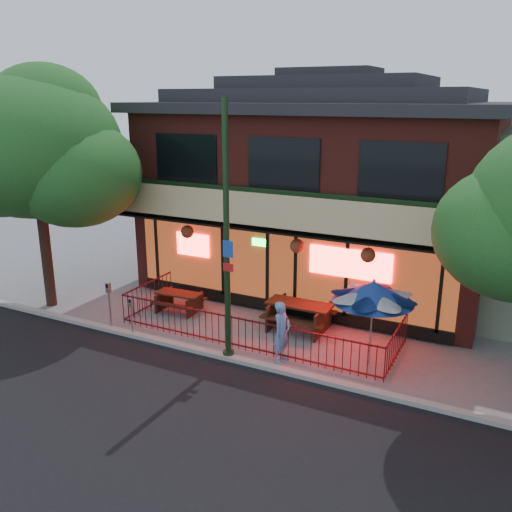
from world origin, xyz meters
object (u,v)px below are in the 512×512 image
(picnic_table_right, at_px, (299,312))
(patio_umbrella, at_px, (373,292))
(picnic_table_left, at_px, (179,299))
(street_tree_left, at_px, (36,139))
(parking_meter_near, at_px, (131,311))
(street_light, at_px, (227,249))
(parking_meter_far, at_px, (109,298))
(pedestrian, at_px, (282,332))

(picnic_table_right, bearing_deg, patio_umbrella, -26.71)
(picnic_table_left, bearing_deg, street_tree_left, -161.28)
(patio_umbrella, bearing_deg, parking_meter_near, -168.07)
(street_light, distance_m, parking_meter_far, 4.70)
(street_tree_left, distance_m, picnic_table_left, 6.91)
(picnic_table_left, bearing_deg, pedestrian, -20.78)
(street_tree_left, distance_m, picnic_table_right, 10.06)
(patio_umbrella, distance_m, parking_meter_near, 7.16)
(street_tree_left, relative_size, patio_umbrella, 3.28)
(picnic_table_left, height_order, patio_umbrella, patio_umbrella)
(street_light, height_order, pedestrian, street_light)
(picnic_table_right, bearing_deg, parking_meter_near, -147.26)
(parking_meter_far, bearing_deg, pedestrian, 5.11)
(patio_umbrella, xyz_separation_m, parking_meter_near, (-6.90, -1.46, -1.27))
(picnic_table_right, relative_size, pedestrian, 1.17)
(pedestrian, height_order, parking_meter_far, pedestrian)
(patio_umbrella, xyz_separation_m, pedestrian, (-2.21, -0.88, -1.23))
(patio_umbrella, bearing_deg, picnic_table_left, 172.78)
(picnic_table_right, relative_size, parking_meter_far, 1.30)
(picnic_table_right, bearing_deg, parking_meter_far, -152.71)
(picnic_table_right, bearing_deg, pedestrian, -79.93)
(picnic_table_right, bearing_deg, street_light, -110.42)
(street_light, xyz_separation_m, pedestrian, (1.39, 0.50, -2.29))
(picnic_table_left, relative_size, picnic_table_right, 0.80)
(pedestrian, distance_m, parking_meter_far, 5.62)
(street_tree_left, xyz_separation_m, parking_meter_far, (3.26, -0.79, -4.62))
(street_tree_left, distance_m, patio_umbrella, 11.64)
(picnic_table_right, distance_m, parking_meter_near, 5.12)
(street_tree_left, relative_size, parking_meter_far, 5.20)
(picnic_table_left, height_order, parking_meter_near, parking_meter_near)
(picnic_table_right, xyz_separation_m, parking_meter_near, (-4.30, -2.76, 0.26))
(picnic_table_left, height_order, pedestrian, pedestrian)
(pedestrian, xyz_separation_m, parking_meter_far, (-5.59, -0.50, 0.19))
(street_light, bearing_deg, patio_umbrella, 20.98)
(picnic_table_left, distance_m, pedestrian, 4.91)
(street_tree_left, xyz_separation_m, pedestrian, (8.85, -0.29, -4.81))
(picnic_table_right, relative_size, parking_meter_near, 1.65)
(picnic_table_right, xyz_separation_m, pedestrian, (0.39, -2.18, 0.30))
(picnic_table_left, xyz_separation_m, parking_meter_near, (-0.11, -2.32, 0.39))
(parking_meter_far, bearing_deg, parking_meter_near, -5.05)
(street_tree_left, distance_m, parking_meter_far, 5.71)
(street_light, height_order, street_tree_left, street_tree_left)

